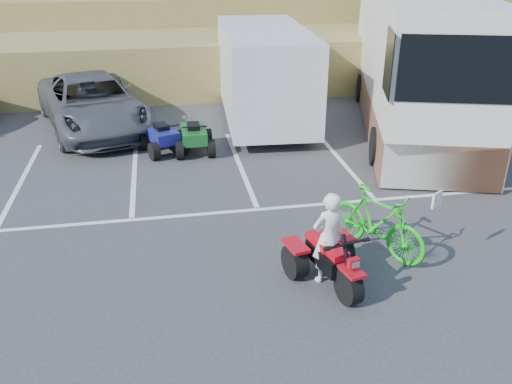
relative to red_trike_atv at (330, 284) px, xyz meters
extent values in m
plane|color=#363638|center=(-0.71, 0.58, 0.00)|extent=(100.00, 100.00, 0.00)
cube|color=white|center=(-6.11, 5.58, 0.00)|extent=(0.12, 5.00, 0.01)
cube|color=white|center=(-3.41, 5.58, 0.00)|extent=(0.12, 5.00, 0.01)
cube|color=white|center=(-0.71, 5.58, 0.00)|extent=(0.12, 5.00, 0.01)
cube|color=white|center=(1.99, 5.58, 0.00)|extent=(0.12, 5.00, 0.01)
cube|color=white|center=(4.69, 5.58, 0.00)|extent=(0.12, 5.00, 0.01)
cube|color=white|center=(-0.71, 2.98, 0.00)|extent=(28.00, 0.12, 0.01)
cube|color=olive|center=(-0.71, 14.58, 1.00)|extent=(40.00, 6.00, 2.00)
cube|color=olive|center=(-0.71, 18.08, 2.00)|extent=(40.00, 4.00, 2.20)
imported|color=white|center=(-0.03, 0.15, 0.83)|extent=(0.68, 0.52, 1.65)
imported|color=#14BF19|center=(1.13, 0.88, 0.63)|extent=(1.63, 2.07, 1.25)
imported|color=#494B51|center=(-4.66, 9.37, 0.80)|extent=(4.19, 6.31, 1.61)
cube|color=silver|center=(0.64, 9.22, 1.61)|extent=(2.87, 6.38, 2.60)
cylinder|color=black|center=(0.64, 9.22, 0.36)|extent=(2.33, 0.87, 0.73)
cube|color=silver|center=(5.19, 8.35, 2.04)|extent=(5.79, 11.34, 3.96)
cube|color=brown|center=(5.19, 8.35, 0.61)|extent=(5.85, 11.36, 1.10)
cube|color=black|center=(3.60, 3.05, 2.86)|extent=(2.43, 0.75, 1.43)
camera|label=1|loc=(-2.63, -7.37, 5.35)|focal=38.00mm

